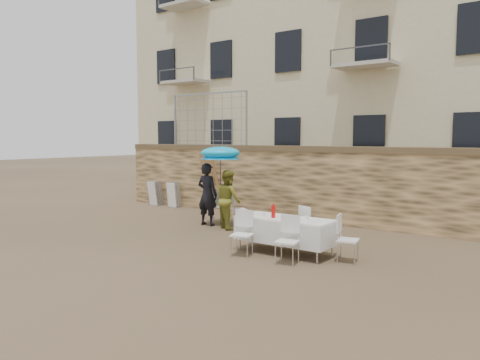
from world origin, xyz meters
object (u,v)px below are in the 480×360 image
Objects in this scene: umbrella at (220,155)px; couple_chair_right at (239,208)px; table_chair_front_left at (242,234)px; chair_stack_left at (159,192)px; chair_stack_right at (176,194)px; couple_chair_left at (220,206)px; banquet_table at (285,220)px; table_chair_back at (311,227)px; table_chair_front_right at (287,240)px; man_suit at (207,194)px; woman_dress at (228,199)px; soda_bottle at (273,212)px; table_chair_side at (348,239)px.

umbrella is 2.21× the size of couple_chair_right.
table_chair_front_left is (2.43, -2.32, -1.52)m from umbrella.
chair_stack_left is 0.90m from chair_stack_right.
couple_chair_left reaches higher than banquet_table.
table_chair_back is 1.04× the size of chair_stack_left.
couple_chair_left and table_chair_front_right have the same top height.
umbrella is 2.21× the size of couple_chair_left.
chair_stack_left is at bearing -29.42° from man_suit.
couple_chair_left is at bearing -7.77° from woman_dress.
couple_chair_right is at bearing 143.44° from banquet_table.
umbrella reaches higher than man_suit.
man_suit is at bearing -26.48° from chair_stack_left.
woman_dress is 0.76× the size of umbrella.
woman_dress is 1.68× the size of couple_chair_right.
umbrella is at bearing 91.37° from couple_chair_right.
woman_dress reaches higher than table_chair_front_left.
couple_chair_left is 3.92m from soda_bottle.
couple_chair_right is at bearing -0.76° from table_chair_back.
banquet_table is 0.99m from table_chair_front_left.
table_chair_side is (1.60, 0.25, -0.43)m from soda_bottle.
man_suit is 0.68m from couple_chair_left.
table_chair_front_right is at bearing -17.06° from table_chair_front_left.
woman_dress is 1.68× the size of table_chair_front_right.
man_suit reaches higher than couple_chair_right.
table_chair_back is 1.04× the size of chair_stack_right.
table_chair_side is 1.04× the size of chair_stack_left.
woman_dress is 1.68× the size of table_chair_side.
chair_stack_right is (-6.44, 3.67, -0.45)m from soda_bottle.
table_chair_front_right is 1.04× the size of chair_stack_right.
table_chair_front_left is at bearing -123.69° from soda_bottle.
man_suit reaches higher than banquet_table.
umbrella is 2.21× the size of table_chair_back.
couple_chair_left is 1.00× the size of table_chair_back.
chair_stack_right is at bearing 0.22° from table_chair_back.
umbrella is 3.65m from banquet_table.
umbrella reaches higher than table_chair_back.
table_chair_side is at bearing -170.14° from woman_dress.
woman_dress is at bearing 177.06° from man_suit.
banquet_table is at bearing 179.66° from woman_dress.
soda_bottle is (3.23, -2.17, 0.43)m from couple_chair_left.
table_chair_front_left reaches higher than chair_stack_right.
couple_chair_left reaches higher than chair_stack_right.
chair_stack_left is at bearing 156.65° from umbrella.
man_suit is 5.04m from table_chair_side.
umbrella is at bearing -23.35° from chair_stack_left.
table_chair_front_right and table_chair_back have the same top height.
man_suit is at bearing 54.74° from couple_chair_left.
table_chair_front_right is (3.93, -2.77, 0.00)m from couple_chair_left.
man_suit is 1.85× the size of table_chair_back.
table_chair_front_left and table_chair_side have the same top height.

